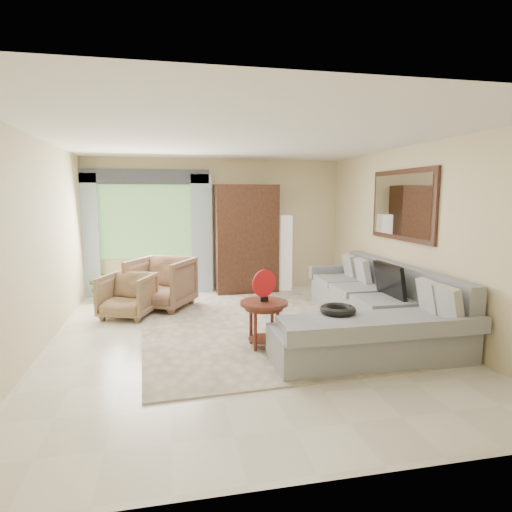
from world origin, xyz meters
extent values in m
plane|color=silver|center=(0.00, 0.00, 0.00)|extent=(6.00, 6.00, 0.00)
cube|color=#BEAA96|center=(0.16, 0.40, 0.01)|extent=(3.20, 4.15, 0.02)
cube|color=gray|center=(2.00, 0.50, 0.20)|extent=(0.90, 2.40, 0.40)
cube|color=gray|center=(1.30, -1.10, 0.20)|extent=(2.30, 0.80, 0.40)
cube|color=gray|center=(2.35, 0.10, 0.65)|extent=(0.20, 3.20, 0.50)
cube|color=gray|center=(2.00, 1.78, 0.51)|extent=(0.90, 0.16, 0.22)
cube|color=gray|center=(1.30, -1.55, 0.49)|extent=(2.30, 0.10, 0.18)
cube|color=black|center=(2.05, -0.13, 0.72)|extent=(0.14, 0.74, 0.48)
torus|color=black|center=(1.00, -0.82, 0.55)|extent=(0.43, 0.43, 0.09)
cylinder|color=#4A1D13|center=(0.19, -0.45, 0.57)|extent=(0.59, 0.59, 0.04)
cylinder|color=#4A1D13|center=(0.19, -0.45, 0.27)|extent=(0.39, 0.39, 0.53)
cylinder|color=red|center=(0.19, -0.45, 0.82)|extent=(0.32, 0.15, 0.34)
imported|color=#947D50|center=(-1.60, 1.33, 0.34)|extent=(0.95, 0.97, 0.69)
imported|color=#8F674E|center=(-1.08, 1.77, 0.43)|extent=(1.26, 1.28, 0.86)
imported|color=#999999|center=(-2.16, 2.56, 0.26)|extent=(0.58, 0.54, 0.52)
cube|color=black|center=(0.55, 2.72, 1.05)|extent=(1.20, 0.55, 2.10)
cube|color=silver|center=(1.35, 2.78, 0.75)|extent=(0.24, 0.24, 1.50)
cube|color=#669E59|center=(-1.35, 2.97, 1.40)|extent=(1.80, 0.04, 1.40)
cube|color=#9EB7CC|center=(-2.40, 2.88, 1.15)|extent=(0.40, 0.08, 2.30)
cube|color=#9EB7CC|center=(-0.30, 2.88, 1.15)|extent=(0.40, 0.08, 2.30)
cube|color=#1E232D|center=(-1.35, 2.90, 2.25)|extent=(2.40, 0.12, 0.26)
cube|color=black|center=(2.47, 0.35, 1.75)|extent=(0.04, 1.70, 1.05)
cube|color=white|center=(2.45, 0.35, 1.75)|extent=(0.02, 1.54, 0.90)
camera|label=1|loc=(-0.96, -5.46, 1.89)|focal=30.00mm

